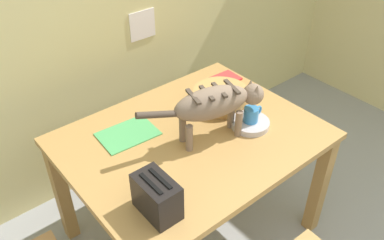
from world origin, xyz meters
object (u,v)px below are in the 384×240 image
(dining_table, at_px, (192,149))
(saucer_bowl, at_px, (250,123))
(coffee_mug, at_px, (251,114))
(book_stack, at_px, (223,82))
(wicker_basket, at_px, (221,97))
(cat, at_px, (216,103))
(magazine, at_px, (128,134))
(toaster, at_px, (157,197))

(dining_table, xyz_separation_m, saucer_bowl, (0.29, -0.13, 0.10))
(coffee_mug, relative_size, book_stack, 0.59)
(coffee_mug, relative_size, wicker_basket, 0.37)
(coffee_mug, bearing_deg, book_stack, 66.85)
(cat, height_order, magazine, cat)
(magazine, bearing_deg, dining_table, -38.05)
(book_stack, bearing_deg, magazine, -176.79)
(wicker_basket, xyz_separation_m, toaster, (-0.74, -0.42, 0.04))
(wicker_basket, bearing_deg, toaster, -150.59)
(magazine, xyz_separation_m, toaster, (-0.18, -0.51, 0.08))
(saucer_bowl, xyz_separation_m, wicker_basket, (0.03, 0.25, 0.03))
(magazine, height_order, toaster, toaster)
(magazine, xyz_separation_m, book_stack, (0.70, 0.04, 0.02))
(coffee_mug, height_order, wicker_basket, coffee_mug)
(dining_table, distance_m, book_stack, 0.54)
(coffee_mug, relative_size, toaster, 0.59)
(saucer_bowl, bearing_deg, dining_table, 155.88)
(book_stack, xyz_separation_m, toaster, (-0.88, -0.55, 0.06))
(dining_table, bearing_deg, wicker_basket, 21.57)
(saucer_bowl, xyz_separation_m, toaster, (-0.71, -0.16, 0.07))
(dining_table, relative_size, saucer_bowl, 6.20)
(cat, xyz_separation_m, coffee_mug, (0.21, -0.05, -0.13))
(cat, relative_size, magazine, 2.25)
(magazine, xyz_separation_m, wicker_basket, (0.56, -0.09, 0.04))
(dining_table, height_order, book_stack, book_stack)
(dining_table, height_order, coffee_mug, coffee_mug)
(saucer_bowl, relative_size, toaster, 1.02)
(saucer_bowl, distance_m, magazine, 0.64)
(cat, bearing_deg, dining_table, -116.32)
(coffee_mug, distance_m, book_stack, 0.42)
(magazine, bearing_deg, saucer_bowl, -29.46)
(saucer_bowl, relative_size, coffee_mug, 1.73)
(cat, distance_m, wicker_basket, 0.34)
(dining_table, height_order, saucer_bowl, saucer_bowl)
(toaster, bearing_deg, saucer_bowl, 12.89)
(wicker_basket, bearing_deg, saucer_bowl, -95.96)
(coffee_mug, bearing_deg, saucer_bowl, 180.00)
(magazine, bearing_deg, wicker_basket, -5.89)
(magazine, distance_m, book_stack, 0.70)
(cat, relative_size, saucer_bowl, 3.19)
(saucer_bowl, relative_size, magazine, 0.71)
(toaster, bearing_deg, dining_table, 34.55)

